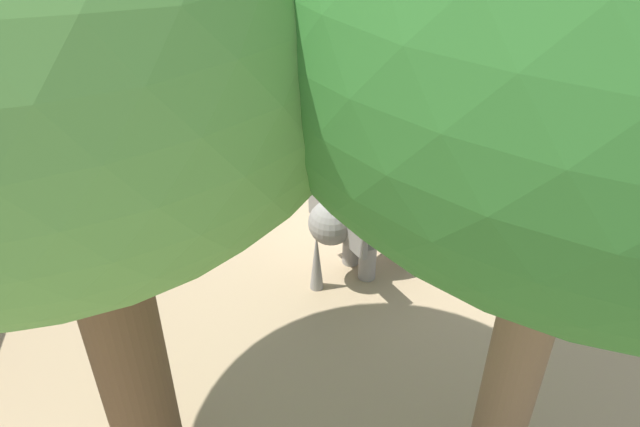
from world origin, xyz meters
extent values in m
plane|color=tan|center=(0.00, 0.00, 0.00)|extent=(60.00, 60.00, 0.00)
cylinder|color=gray|center=(-1.36, 0.31, 0.35)|extent=(0.30, 0.30, 0.69)
cylinder|color=gray|center=(-0.92, 0.50, 0.35)|extent=(0.30, 0.30, 0.69)
cylinder|color=gray|center=(-0.97, -0.57, 0.35)|extent=(0.30, 0.30, 0.69)
cylinder|color=gray|center=(-0.53, -0.37, 0.35)|extent=(0.30, 0.30, 0.69)
ellipsoid|color=gray|center=(-0.94, -0.03, 1.11)|extent=(1.50, 1.94, 1.04)
sphere|color=gray|center=(-1.38, 0.95, 1.24)|extent=(0.74, 0.74, 0.74)
cone|color=gray|center=(-1.49, 1.20, 0.58)|extent=(0.23, 0.23, 1.17)
cube|color=gray|center=(-1.78, 0.65, 1.24)|extent=(0.59, 0.33, 0.56)
cube|color=gray|center=(-0.88, 1.04, 1.24)|extent=(0.59, 0.33, 0.56)
cylinder|color=#3F3833|center=(-0.23, -1.58, 0.41)|extent=(0.14, 0.14, 0.82)
cylinder|color=#3F3833|center=(-0.07, -1.50, 0.41)|extent=(0.14, 0.14, 0.82)
cylinder|color=#33598C|center=(-0.15, -1.54, 1.11)|extent=(0.32, 0.32, 0.58)
sphere|color=tan|center=(-0.15, -1.54, 1.51)|extent=(0.22, 0.22, 0.22)
cylinder|color=#33598C|center=(-0.33, -1.64, 1.12)|extent=(0.09, 0.09, 0.55)
cylinder|color=#33598C|center=(0.04, -1.44, 1.12)|extent=(0.09, 0.09, 0.55)
cylinder|color=brown|center=(-5.27, -0.35, 2.19)|extent=(0.60, 0.60, 4.39)
cylinder|color=brown|center=(-4.52, 3.69, 2.18)|extent=(0.78, 0.78, 4.36)
cube|color=brown|center=(2.21, 3.28, 0.45)|extent=(1.44, 0.59, 0.06)
cube|color=brown|center=(2.19, 3.44, 0.68)|extent=(1.40, 0.25, 0.40)
cube|color=brown|center=(2.73, 3.35, 0.21)|extent=(0.13, 0.37, 0.42)
cube|color=brown|center=(1.69, 3.20, 0.21)|extent=(0.13, 0.37, 0.42)
cube|color=#9E7A51|center=(3.86, -2.56, 0.75)|extent=(1.61, 1.64, 0.06)
cylinder|color=#9E7A51|center=(4.51, -2.78, 0.36)|extent=(0.10, 0.10, 0.72)
cylinder|color=#9E7A51|center=(4.04, -3.22, 0.36)|extent=(0.10, 0.10, 0.72)
cylinder|color=#9E7A51|center=(3.68, -1.91, 0.36)|extent=(0.10, 0.10, 0.72)
cylinder|color=#9E7A51|center=(3.21, -2.35, 0.36)|extent=(0.10, 0.10, 0.72)
cube|color=#9E7A51|center=(4.31, -2.14, 0.44)|extent=(1.21, 1.25, 0.05)
cube|color=#9E7A51|center=(3.41, -2.99, 0.44)|extent=(1.21, 1.25, 0.05)
camera|label=1|loc=(-9.38, 2.39, 7.12)|focal=35.11mm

